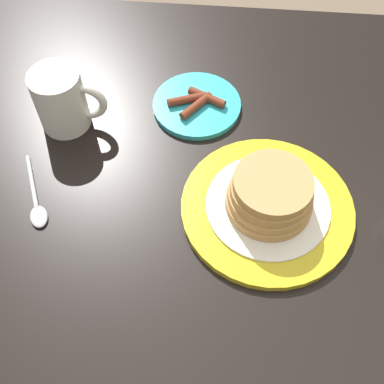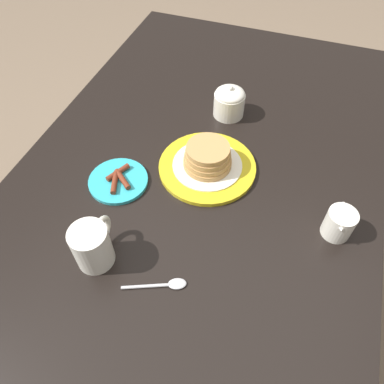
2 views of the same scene
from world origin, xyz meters
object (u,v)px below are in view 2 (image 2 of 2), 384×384
at_px(pancake_plate, 207,162).
at_px(sugar_bowl, 229,102).
at_px(spoon, 165,285).
at_px(coffee_mug, 93,245).
at_px(creamer_pitcher, 339,223).
at_px(side_plate_bacon, 118,180).

distance_m(pancake_plate, sugar_bowl, 0.23).
distance_m(pancake_plate, spoon, 0.34).
xyz_separation_m(coffee_mug, creamer_pitcher, (0.24, -0.48, -0.02)).
distance_m(side_plate_bacon, spoon, 0.31).
height_order(side_plate_bacon, coffee_mug, coffee_mug).
relative_size(coffee_mug, sugar_bowl, 1.17).
height_order(pancake_plate, side_plate_bacon, pancake_plate).
xyz_separation_m(pancake_plate, coffee_mug, (-0.33, 0.15, 0.03)).
bearing_deg(pancake_plate, coffee_mug, 156.39).
bearing_deg(coffee_mug, pancake_plate, -23.61).
height_order(creamer_pitcher, sugar_bowl, sugar_bowl).
height_order(side_plate_bacon, sugar_bowl, sugar_bowl).
relative_size(side_plate_bacon, creamer_pitcher, 1.53).
xyz_separation_m(side_plate_bacon, spoon, (-0.22, -0.22, -0.00)).
bearing_deg(coffee_mug, side_plate_bacon, 14.25).
relative_size(sugar_bowl, spoon, 0.74).
xyz_separation_m(creamer_pitcher, sugar_bowl, (0.32, 0.35, 0.01)).
bearing_deg(side_plate_bacon, pancake_plate, -58.74).
bearing_deg(coffee_mug, sugar_bowl, -13.62).
xyz_separation_m(coffee_mug, sugar_bowl, (0.56, -0.14, -0.01)).
bearing_deg(side_plate_bacon, sugar_bowl, -28.37).
height_order(pancake_plate, sugar_bowl, sugar_bowl).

